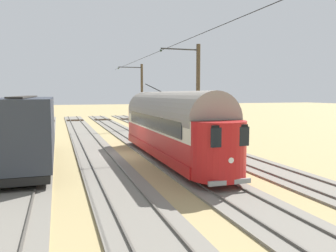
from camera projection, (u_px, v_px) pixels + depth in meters
name	position (u px, v px, depth m)	size (l,w,h in m)	color
ground_plane	(129.00, 155.00, 22.83)	(220.00, 220.00, 0.00)	tan
track_streetcar_siding	(211.00, 149.00, 25.08)	(2.80, 80.00, 0.18)	slate
track_adjacent_siding	(157.00, 152.00, 23.77)	(2.80, 80.00, 0.18)	slate
track_third_siding	(98.00, 155.00, 22.47)	(2.80, 80.00, 0.18)	slate
track_outer_siding	(30.00, 159.00, 21.16)	(2.80, 80.00, 0.18)	slate
vintage_streetcar	(170.00, 124.00, 20.86)	(2.65, 15.54, 4.78)	red
boxcar_adjacent	(27.00, 129.00, 19.22)	(2.96, 12.07, 3.85)	#2D333D
catenary_pole_foreground	(141.00, 96.00, 38.88)	(2.94, 0.28, 7.57)	#4C3D28
catenary_pole_mid_near	(197.00, 97.00, 23.39)	(2.94, 0.28, 7.57)	#4C3D28
overhead_wire_run	(159.00, 52.00, 22.99)	(2.73, 36.78, 0.18)	black
switch_stand	(176.00, 126.00, 36.17)	(0.50, 0.30, 1.24)	black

